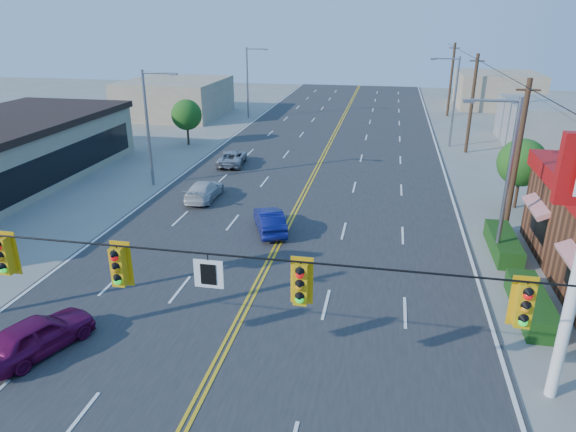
% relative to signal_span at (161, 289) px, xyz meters
% --- Properties ---
extents(road, '(20.00, 120.00, 0.06)m').
position_rel_signal_span_xyz_m(road, '(0.12, 20.00, -4.86)').
color(road, '#2D2D30').
rests_on(road, ground).
extents(signal_span, '(24.32, 0.34, 9.00)m').
position_rel_signal_span_xyz_m(signal_span, '(0.00, 0.00, 0.00)').
color(signal_span, '#47301E').
rests_on(signal_span, ground).
extents(streetlight_se, '(2.55, 0.25, 8.00)m').
position_rel_signal_span_xyz_m(streetlight_se, '(10.91, 14.00, -0.37)').
color(streetlight_se, gray).
rests_on(streetlight_se, ground).
extents(streetlight_ne, '(2.55, 0.25, 8.00)m').
position_rel_signal_span_xyz_m(streetlight_ne, '(10.91, 38.00, -0.37)').
color(streetlight_ne, gray).
rests_on(streetlight_ne, ground).
extents(streetlight_sw, '(2.55, 0.25, 8.00)m').
position_rel_signal_span_xyz_m(streetlight_sw, '(-10.67, 22.00, -0.37)').
color(streetlight_sw, gray).
rests_on(streetlight_sw, ground).
extents(streetlight_nw, '(2.55, 0.25, 8.00)m').
position_rel_signal_span_xyz_m(streetlight_nw, '(-10.67, 48.00, -0.37)').
color(streetlight_nw, gray).
rests_on(streetlight_nw, ground).
extents(utility_pole_near, '(0.28, 0.28, 8.40)m').
position_rel_signal_span_xyz_m(utility_pole_near, '(12.32, 18.00, -0.69)').
color(utility_pole_near, '#47301E').
rests_on(utility_pole_near, ground).
extents(utility_pole_mid, '(0.28, 0.28, 8.40)m').
position_rel_signal_span_xyz_m(utility_pole_mid, '(12.32, 36.00, -0.69)').
color(utility_pole_mid, '#47301E').
rests_on(utility_pole_mid, ground).
extents(utility_pole_far, '(0.28, 0.28, 8.40)m').
position_rel_signal_span_xyz_m(utility_pole_far, '(12.32, 54.00, -0.69)').
color(utility_pole_far, '#47301E').
rests_on(utility_pole_far, ground).
extents(tree_kfc_rear, '(2.94, 2.94, 4.41)m').
position_rel_signal_span_xyz_m(tree_kfc_rear, '(13.62, 22.00, -1.95)').
color(tree_kfc_rear, '#47301E').
rests_on(tree_kfc_rear, ground).
extents(tree_west, '(2.80, 2.80, 4.20)m').
position_rel_signal_span_xyz_m(tree_west, '(-12.88, 34.00, -2.09)').
color(tree_west, '#47301E').
rests_on(tree_west, ground).
extents(bld_east_mid, '(12.00, 10.00, 4.00)m').
position_rel_signal_span_xyz_m(bld_east_mid, '(22.12, 40.00, -2.89)').
color(bld_east_mid, gray).
rests_on(bld_east_mid, ground).
extents(bld_west_far, '(11.00, 12.00, 4.20)m').
position_rel_signal_span_xyz_m(bld_west_far, '(-19.88, 48.00, -2.79)').
color(bld_west_far, tan).
rests_on(bld_west_far, ground).
extents(bld_east_far, '(10.00, 10.00, 4.40)m').
position_rel_signal_span_xyz_m(bld_east_far, '(19.12, 62.00, -2.69)').
color(bld_east_far, tan).
rests_on(bld_east_far, ground).
extents(car_magenta, '(2.99, 4.37, 1.38)m').
position_rel_signal_span_xyz_m(car_magenta, '(-6.36, 2.84, -4.19)').
color(car_magenta, '#6A0B41').
rests_on(car_magenta, ground).
extents(car_blue, '(2.74, 4.14, 1.29)m').
position_rel_signal_span_xyz_m(car_blue, '(-0.70, 15.16, -4.24)').
color(car_blue, navy).
rests_on(car_blue, ground).
extents(car_white, '(1.76, 4.21, 1.21)m').
position_rel_signal_span_xyz_m(car_white, '(-6.15, 19.62, -4.28)').
color(car_white, silver).
rests_on(car_white, ground).
extents(car_silver, '(2.42, 4.43, 1.18)m').
position_rel_signal_span_xyz_m(car_silver, '(-6.78, 27.94, -4.30)').
color(car_silver, '#A7A8AC').
rests_on(car_silver, ground).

